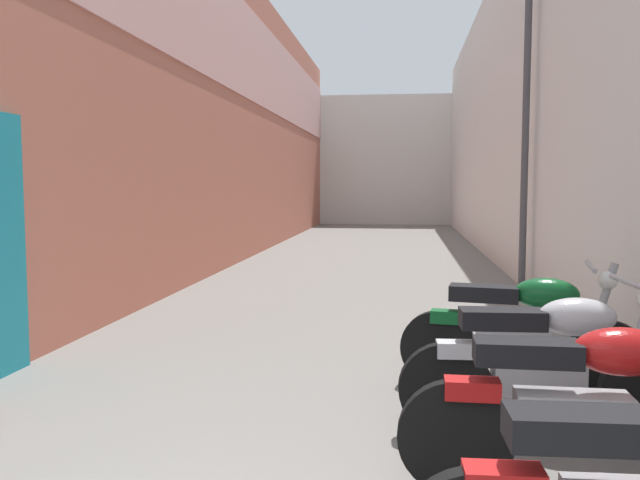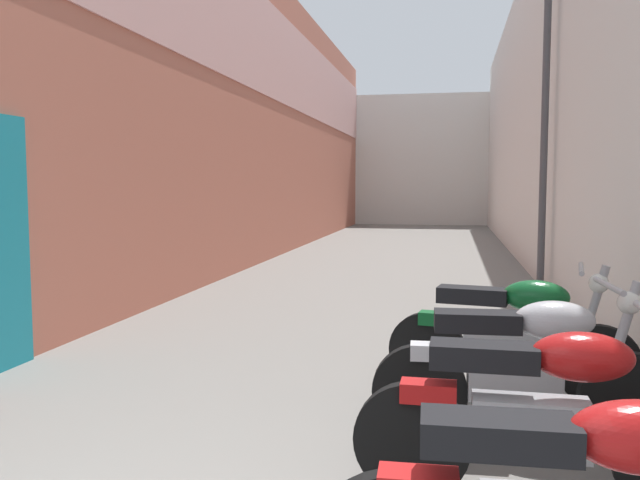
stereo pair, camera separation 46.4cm
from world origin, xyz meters
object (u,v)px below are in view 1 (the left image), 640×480
object	(u,v)px
motorcycle_second	(585,405)
street_lamp	(520,104)
motorcycle_fourth	(522,329)
motorcycle_third	(548,360)

from	to	relation	value
motorcycle_second	street_lamp	size ratio (longest dim) A/B	0.40
motorcycle_second	street_lamp	distance (m)	6.71
motorcycle_fourth	street_lamp	size ratio (longest dim) A/B	0.39
motorcycle_second	motorcycle_third	size ratio (longest dim) A/B	1.00
motorcycle_third	street_lamp	bearing A→B (deg)	82.67
motorcycle_second	motorcycle_third	xyz separation A→B (m)	(-0.00, 0.85, 0.00)
motorcycle_fourth	motorcycle_third	bearing A→B (deg)	-89.99
motorcycle_second	motorcycle_fourth	world-z (taller)	same
motorcycle_third	street_lamp	size ratio (longest dim) A/B	0.40
motorcycle_fourth	street_lamp	xyz separation A→B (m)	(0.70, 4.53, 2.23)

